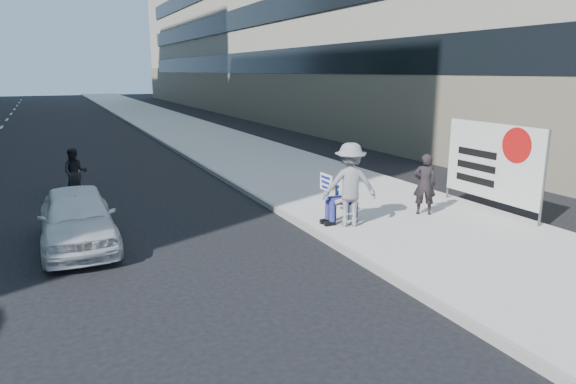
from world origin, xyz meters
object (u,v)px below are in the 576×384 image
jogger (350,185)px  white_sedan_near (77,218)px  pedestrian_woman (425,184)px  motorcycle (75,175)px  protest_banner (492,162)px  seated_protester (342,192)px

jogger → white_sedan_near: 5.90m
pedestrian_woman → motorcycle: pedestrian_woman is taller
white_sedan_near → pedestrian_woman: bearing=-10.7°
jogger → protest_banner: 3.90m
jogger → white_sedan_near: bearing=5.8°
seated_protester → jogger: size_ratio=0.69×
pedestrian_woman → motorcycle: (-7.61, 6.29, -0.26)m
jogger → motorcycle: 8.36m
jogger → pedestrian_woman: 2.18m
protest_banner → motorcycle: size_ratio=1.49×
jogger → protest_banner: protest_banner is taller
jogger → pedestrian_woman: bearing=-158.0°
protest_banner → seated_protester: bearing=169.8°
seated_protester → white_sedan_near: (-5.65, 1.27, -0.26)m
seated_protester → motorcycle: size_ratio=0.64×
white_sedan_near → motorcycle: motorcycle is taller
pedestrian_woman → white_sedan_near: size_ratio=0.41×
jogger → motorcycle: jogger is taller
protest_banner → white_sedan_near: (-9.54, 1.96, -0.78)m
white_sedan_near → motorcycle: bearing=87.6°
seated_protester → white_sedan_near: bearing=167.4°
seated_protester → pedestrian_woman: (2.19, -0.25, 0.03)m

